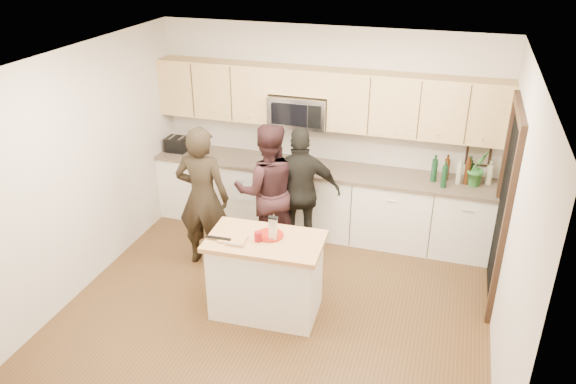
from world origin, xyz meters
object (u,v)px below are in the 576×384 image
(island, at_px, (266,275))
(woman_right, at_px, (301,192))
(woman_left, at_px, (203,198))
(woman_center, at_px, (268,191))
(toaster, at_px, (177,144))

(island, bearing_deg, woman_right, 87.09)
(woman_left, xyz_separation_m, woman_center, (0.66, 0.46, -0.02))
(woman_center, bearing_deg, woman_left, 12.35)
(island, xyz_separation_m, toaster, (-1.96, 1.87, 0.58))
(island, height_order, woman_right, woman_right)
(toaster, bearing_deg, woman_right, -15.98)
(woman_right, bearing_deg, woman_left, 12.76)
(toaster, bearing_deg, woman_left, -51.48)
(toaster, height_order, woman_right, woman_right)
(toaster, bearing_deg, island, -43.73)
(island, xyz_separation_m, woman_left, (-1.03, 0.71, 0.43))
(woman_left, height_order, woman_center, woman_left)
(woman_left, bearing_deg, island, 141.21)
(toaster, bearing_deg, woman_center, -23.94)
(woman_left, bearing_deg, woman_center, -149.45)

